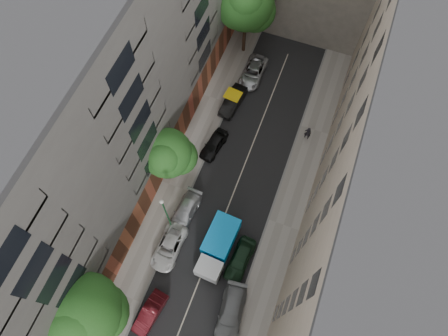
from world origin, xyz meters
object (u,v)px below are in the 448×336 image
at_px(lamp_post, 166,212).
at_px(tree_mid, 168,155).
at_px(car_left_4, 214,144).
at_px(tree_far, 247,5).
at_px(tree_near, 83,315).
at_px(car_left_6, 253,72).
at_px(car_left_5, 233,101).
at_px(car_right_2, 240,259).
at_px(pedestrian, 308,133).
at_px(car_left_3, 185,212).
at_px(car_right_1, 231,313).
at_px(car_left_1, 150,313).
at_px(car_left_2, 169,247).
at_px(tarp_truck, 218,246).

bearing_deg(lamp_post, tree_mid, 112.01).
xyz_separation_m(car_left_4, tree_far, (-1.32, 12.94, 6.15)).
bearing_deg(car_left_4, tree_near, -88.41).
height_order(car_left_4, car_left_6, car_left_6).
bearing_deg(tree_mid, car_left_5, 75.59).
height_order(car_right_2, pedestrian, pedestrian).
distance_m(car_left_3, car_right_1, 9.92).
bearing_deg(tree_mid, car_right_1, -45.91).
bearing_deg(car_right_2, car_left_6, 110.02).
bearing_deg(car_right_2, lamp_post, 178.58).
bearing_deg(pedestrian, car_left_6, -33.57).
xyz_separation_m(tree_mid, tree_far, (1.25, 17.34, 2.18)).
distance_m(car_left_5, car_right_1, 21.34).
height_order(tree_near, pedestrian, tree_near).
relative_size(tree_mid, lamp_post, 0.98).
distance_m(car_left_1, car_left_5, 22.52).
distance_m(car_left_3, lamp_post, 4.19).
height_order(car_left_3, car_left_5, car_left_5).
bearing_deg(tree_mid, tree_near, -90.53).
height_order(car_left_2, tree_near, tree_near).
bearing_deg(tree_mid, tree_far, 85.88).
distance_m(tarp_truck, car_left_3, 4.74).
relative_size(tarp_truck, tree_far, 0.59).
bearing_deg(car_left_2, tree_mid, 110.84).
relative_size(car_left_2, lamp_post, 0.66).
distance_m(tree_mid, pedestrian, 14.61).
relative_size(car_right_2, tree_far, 0.43).
distance_m(car_left_4, tree_near, 19.65).
xyz_separation_m(car_left_1, car_left_5, (-0.80, 22.51, 0.07)).
bearing_deg(car_right_1, tree_near, -163.23).
xyz_separation_m(car_left_2, car_left_3, (0.07, 3.60, 0.01)).
distance_m(tarp_truck, car_right_2, 2.32).
distance_m(car_left_6, tree_far, 7.11).
relative_size(car_left_5, tree_mid, 0.62).
bearing_deg(tree_far, tarp_truck, -76.34).
bearing_deg(tree_far, car_left_5, -79.79).
height_order(car_right_1, lamp_post, lamp_post).
bearing_deg(tree_far, car_left_4, -84.17).
height_order(tarp_truck, lamp_post, lamp_post).
xyz_separation_m(car_left_3, tree_mid, (-2.64, 3.20, 3.98)).
xyz_separation_m(tarp_truck, tree_mid, (-6.77, 5.38, 3.18)).
relative_size(car_left_1, car_right_1, 0.78).
distance_m(tarp_truck, car_left_1, 7.93).
height_order(car_left_6, car_right_2, car_right_2).
relative_size(tree_near, tree_mid, 1.24).
height_order(tarp_truck, tree_mid, tree_mid).
relative_size(car_left_1, tree_mid, 0.56).
relative_size(car_left_5, car_left_6, 0.89).
relative_size(car_left_6, lamp_post, 0.69).
xyz_separation_m(car_left_6, tree_mid, (-3.37, -14.44, 3.96)).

